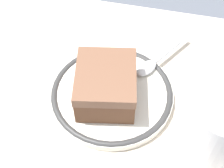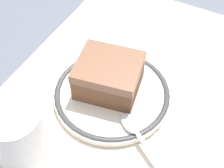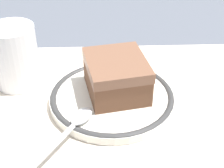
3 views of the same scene
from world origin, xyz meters
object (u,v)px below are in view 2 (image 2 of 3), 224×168
(plate, at_px, (112,94))
(cake_slice, at_px, (109,76))
(napkin, at_px, (217,47))
(cup, at_px, (20,139))
(spoon, at_px, (137,134))

(plate, height_order, cake_slice, cake_slice)
(cake_slice, distance_m, napkin, 0.23)
(plate, distance_m, cake_slice, 0.03)
(cake_slice, height_order, napkin, cake_slice)
(cup, distance_m, napkin, 0.38)
(cake_slice, bearing_deg, napkin, 146.10)
(cup, bearing_deg, cake_slice, 162.68)
(plate, bearing_deg, napkin, 149.03)
(cup, bearing_deg, napkin, 153.06)
(plate, relative_size, cake_slice, 1.68)
(plate, distance_m, napkin, 0.22)
(cake_slice, height_order, spoon, cake_slice)
(plate, relative_size, cup, 1.89)
(plate, distance_m, spoon, 0.09)
(napkin, bearing_deg, cake_slice, -33.90)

